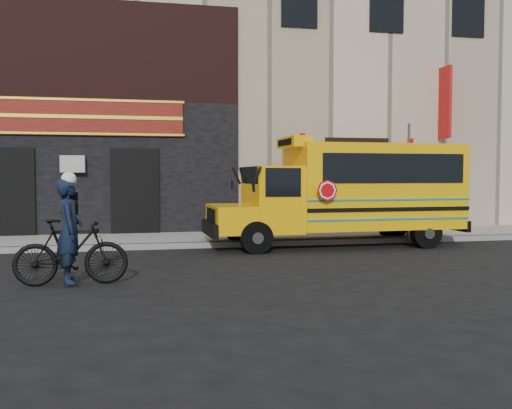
{
  "coord_description": "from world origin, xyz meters",
  "views": [
    {
      "loc": [
        -3.21,
        -12.35,
        1.93
      ],
      "look_at": [
        -0.19,
        1.85,
        1.17
      ],
      "focal_mm": 40.0,
      "sensor_mm": 36.0,
      "label": 1
    }
  ],
  "objects_px": {
    "school_bus": "(350,190)",
    "sign_pole": "(409,178)",
    "cyclist": "(70,233)",
    "bicycle": "(71,252)"
  },
  "relations": [
    {
      "from": "school_bus",
      "to": "sign_pole",
      "type": "distance_m",
      "value": 1.86
    },
    {
      "from": "sign_pole",
      "to": "cyclist",
      "type": "xyz_separation_m",
      "value": [
        -8.63,
        -4.42,
        -0.93
      ]
    },
    {
      "from": "sign_pole",
      "to": "cyclist",
      "type": "relative_size",
      "value": 1.84
    },
    {
      "from": "sign_pole",
      "to": "bicycle",
      "type": "xyz_separation_m",
      "value": [
        -8.62,
        -4.38,
        -1.26
      ]
    },
    {
      "from": "bicycle",
      "to": "cyclist",
      "type": "height_order",
      "value": "cyclist"
    },
    {
      "from": "school_bus",
      "to": "sign_pole",
      "type": "relative_size",
      "value": 2.07
    },
    {
      "from": "sign_pole",
      "to": "cyclist",
      "type": "distance_m",
      "value": 9.74
    },
    {
      "from": "sign_pole",
      "to": "bicycle",
      "type": "distance_m",
      "value": 9.75
    },
    {
      "from": "school_bus",
      "to": "bicycle",
      "type": "relative_size",
      "value": 3.58
    },
    {
      "from": "sign_pole",
      "to": "cyclist",
      "type": "height_order",
      "value": "sign_pole"
    }
  ]
}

